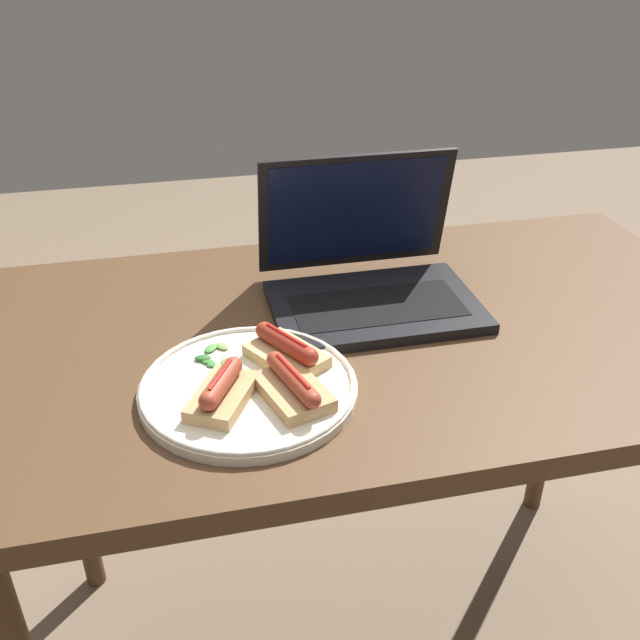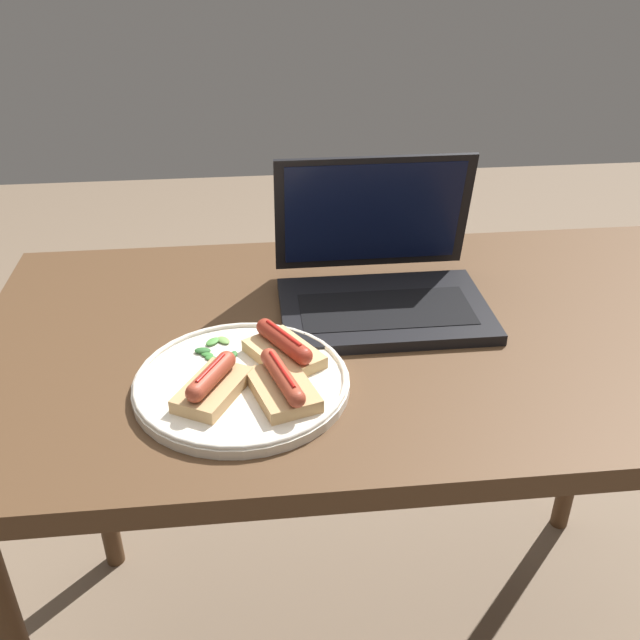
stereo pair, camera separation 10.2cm
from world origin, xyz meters
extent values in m
plane|color=#75604C|center=(0.00, 0.00, 0.00)|extent=(6.00, 6.00, 0.00)
cube|color=#4C331E|center=(0.00, 0.00, 0.76)|extent=(1.24, 0.70, 0.04)
cylinder|color=#4C331E|center=(0.55, 0.28, 0.37)|extent=(0.04, 0.04, 0.74)
cylinder|color=#4C331E|center=(-0.55, 0.28, 0.37)|extent=(0.04, 0.04, 0.74)
cube|color=black|center=(0.02, 0.04, 0.78)|extent=(0.33, 0.23, 0.02)
cube|color=black|center=(0.02, 0.03, 0.79)|extent=(0.27, 0.12, 0.00)
cube|color=black|center=(0.02, 0.18, 0.90)|extent=(0.33, 0.05, 0.21)
cube|color=#0C1433|center=(0.02, 0.17, 0.90)|extent=(0.30, 0.04, 0.18)
cylinder|color=silver|center=(-0.21, -0.14, 0.78)|extent=(0.30, 0.30, 0.01)
torus|color=silver|center=(-0.21, -0.14, 0.79)|extent=(0.29, 0.29, 0.01)
cube|color=tan|center=(-0.16, -0.18, 0.80)|extent=(0.10, 0.13, 0.02)
cylinder|color=#9E3D28|center=(-0.16, -0.18, 0.82)|extent=(0.05, 0.11, 0.02)
sphere|color=#9E3D28|center=(-0.14, -0.23, 0.82)|extent=(0.02, 0.02, 0.02)
sphere|color=#9E3D28|center=(-0.17, -0.13, 0.82)|extent=(0.02, 0.02, 0.02)
cylinder|color=red|center=(-0.16, -0.18, 0.83)|extent=(0.03, 0.09, 0.01)
cube|color=tan|center=(-0.15, -0.09, 0.80)|extent=(0.12, 0.13, 0.02)
cylinder|color=maroon|center=(-0.15, -0.09, 0.82)|extent=(0.07, 0.10, 0.03)
sphere|color=maroon|center=(-0.17, -0.05, 0.82)|extent=(0.03, 0.03, 0.03)
sphere|color=maroon|center=(-0.12, -0.13, 0.82)|extent=(0.03, 0.03, 0.03)
cylinder|color=red|center=(-0.15, -0.09, 0.83)|extent=(0.05, 0.07, 0.01)
cube|color=tan|center=(-0.25, -0.17, 0.80)|extent=(0.11, 0.13, 0.02)
cylinder|color=#9E3D28|center=(-0.25, -0.17, 0.82)|extent=(0.06, 0.08, 0.02)
sphere|color=#9E3D28|center=(-0.23, -0.13, 0.82)|extent=(0.02, 0.02, 0.02)
sphere|color=#9E3D28|center=(-0.27, -0.20, 0.82)|extent=(0.02, 0.02, 0.02)
cylinder|color=red|center=(-0.25, -0.17, 0.83)|extent=(0.04, 0.06, 0.01)
ellipsoid|color=#709E4C|center=(-0.24, -0.08, 0.79)|extent=(0.02, 0.03, 0.01)
ellipsoid|color=#387A33|center=(-0.26, -0.07, 0.79)|extent=(0.02, 0.02, 0.00)
ellipsoid|color=#4C8E3D|center=(-0.23, -0.09, 0.79)|extent=(0.02, 0.01, 0.00)
ellipsoid|color=#709E4C|center=(-0.24, -0.03, 0.79)|extent=(0.03, 0.03, 0.00)
ellipsoid|color=#2D662D|center=(-0.27, -0.06, 0.79)|extent=(0.03, 0.02, 0.01)
ellipsoid|color=#4C8E3D|center=(-0.25, -0.04, 0.79)|extent=(0.03, 0.03, 0.01)
ellipsoid|color=#387A33|center=(-0.25, -0.08, 0.79)|extent=(0.02, 0.01, 0.00)
ellipsoid|color=#2D662D|center=(-0.22, -0.07, 0.79)|extent=(0.01, 0.02, 0.01)
camera|label=1|loc=(-0.29, -0.93, 1.35)|focal=40.00mm
camera|label=2|loc=(-0.19, -0.94, 1.35)|focal=40.00mm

